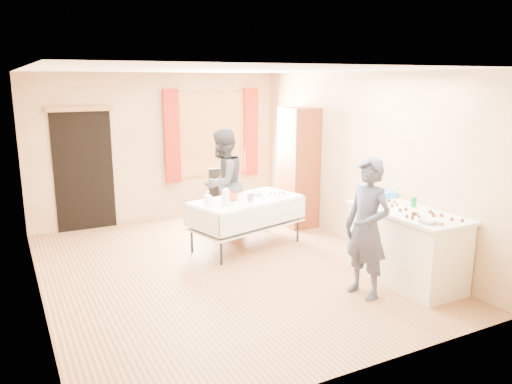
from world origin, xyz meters
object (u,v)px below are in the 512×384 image
counter (406,246)px  cabinet (298,168)px  woman (223,183)px  chair (224,211)px  girl (367,228)px  party_table (246,218)px

counter → cabinet: bearing=87.9°
cabinet → woman: cabinet is taller
chair → girl: 3.29m
cabinet → woman: size_ratio=1.17×
counter → chair: size_ratio=1.52×
party_table → chair: bearing=70.5°
party_table → woman: woman is taller
counter → chair: chair is taller
chair → girl: (0.38, -3.23, 0.52)m
counter → party_table: size_ratio=0.84×
chair → counter: bearing=-63.7°
girl → woman: 2.91m
party_table → chair: 1.05m
cabinet → counter: (-0.10, -2.70, -0.56)m
girl → party_table: bearing=-178.6°
woman → girl: bearing=68.9°
counter → girl: 0.83m
cabinet → woman: bearing=178.7°
girl → chair: bearing=176.1°
counter → girl: girl is taller
party_table → girl: 2.27m
party_table → chair: (0.09, 1.04, -0.14)m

